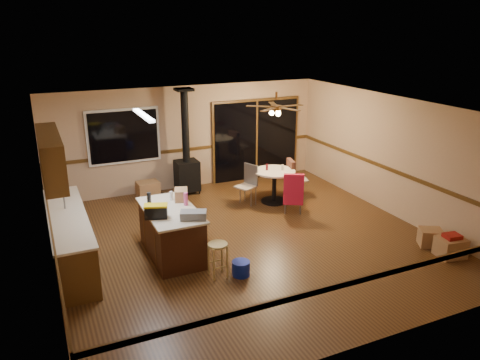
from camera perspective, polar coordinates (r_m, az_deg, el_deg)
floor at (r=9.26m, az=0.77°, el=-7.30°), size 7.00×7.00×0.00m
ceiling at (r=8.45m, az=0.85°, el=8.76°), size 7.00×7.00×0.00m
wall_back at (r=11.91m, az=-6.38°, el=5.16°), size 7.00×0.00×7.00m
wall_front at (r=6.03m, az=15.24°, el=-9.18°), size 7.00×0.00×7.00m
wall_left at (r=8.02m, az=-22.50°, el=-2.89°), size 0.00×7.00×7.00m
wall_right at (r=10.67m, az=18.10°, el=2.76°), size 0.00×7.00×7.00m
chair_rail at (r=8.87m, az=0.80°, el=-1.48°), size 7.00×7.00×0.08m
window at (r=11.44m, az=-13.99°, el=5.20°), size 1.72×0.10×1.32m
sliding_door at (r=12.62m, az=1.98°, el=4.86°), size 2.52×0.10×2.10m
lower_cabinets at (r=8.82m, az=-20.02°, el=-6.80°), size 0.60×3.00×0.86m
countertop at (r=8.64m, az=-20.35°, el=-4.10°), size 0.64×3.04×0.04m
upper_cabinets at (r=8.51m, az=-22.06°, el=2.63°), size 0.35×2.00×0.80m
kitchen_island at (r=8.60m, az=-8.37°, el=-6.31°), size 0.88×1.68×0.90m
wood_stove at (r=11.59m, az=-6.52°, el=1.85°), size 0.55×0.50×2.52m
ceiling_fan at (r=10.59m, az=4.42°, el=8.58°), size 0.24×0.24×0.55m
fluorescent_strip at (r=8.16m, az=-11.70°, el=7.74°), size 0.10×1.20×0.04m
toolbox_grey at (r=7.95m, az=-5.71°, el=-4.26°), size 0.50×0.39×0.14m
toolbox_black at (r=8.06m, az=-10.19°, el=-3.87°), size 0.42×0.31×0.21m
toolbox_yellow_lid at (r=8.02m, az=-10.24°, el=-3.08°), size 0.44×0.32×0.03m
box_on_island at (r=8.78m, az=-7.19°, el=-1.79°), size 0.32×0.38×0.21m
bottle_dark at (r=8.58m, az=-11.02°, el=-2.34°), size 0.09×0.09×0.26m
bottle_pink at (r=8.53m, az=-6.63°, el=-2.32°), size 0.10×0.10×0.24m
bottle_white at (r=8.82m, az=-8.40°, el=-1.91°), size 0.07×0.07×0.17m
bar_stool at (r=7.91m, az=-2.70°, el=-9.70°), size 0.43×0.43×0.60m
blue_bucket at (r=8.00m, az=0.11°, el=-10.71°), size 0.40×0.40×0.25m
dining_table at (r=11.00m, az=4.21°, el=-0.06°), size 0.97×0.97×0.78m
glass_red at (r=10.92m, az=3.31°, el=1.58°), size 0.06×0.06×0.15m
glass_cream at (r=10.95m, az=5.20°, el=1.54°), size 0.07×0.07×0.13m
chair_left at (r=10.84m, az=1.05°, el=0.02°), size 0.53×0.53×0.51m
chair_near at (r=10.28m, az=6.54°, el=-1.11°), size 0.59×0.61×0.70m
chair_right at (r=11.31m, az=6.32°, el=0.73°), size 0.55×0.52×0.70m
box_under_window at (r=11.55m, az=-11.13°, el=-1.18°), size 0.53×0.43×0.41m
box_corner_a at (r=9.39m, az=24.28°, el=-7.47°), size 0.53×0.47×0.36m
box_corner_b at (r=9.68m, az=22.19°, el=-6.50°), size 0.53×0.51×0.33m
box_small_red at (r=9.30m, az=24.46°, el=-6.26°), size 0.32×0.28×0.08m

